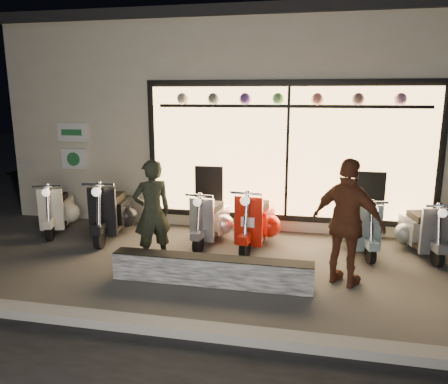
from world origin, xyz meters
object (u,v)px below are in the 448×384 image
(scooter_silver, at_px, (212,220))
(woman, at_px, (348,223))
(scooter_red, at_px, (257,221))
(graffiti_barrier, at_px, (211,270))
(man, at_px, (152,212))

(scooter_silver, distance_m, woman, 2.74)
(scooter_silver, distance_m, scooter_red, 0.83)
(graffiti_barrier, bearing_deg, scooter_silver, 103.19)
(graffiti_barrier, distance_m, woman, 1.99)
(man, bearing_deg, woman, 137.91)
(scooter_silver, bearing_deg, scooter_red, 3.29)
(man, bearing_deg, scooter_silver, -155.78)
(scooter_silver, bearing_deg, graffiti_barrier, -70.70)
(scooter_red, bearing_deg, woman, -37.84)
(scooter_silver, xyz_separation_m, scooter_red, (0.83, -0.04, 0.04))
(graffiti_barrier, height_order, man, man)
(man, distance_m, woman, 2.93)
(graffiti_barrier, relative_size, scooter_silver, 2.12)
(scooter_red, distance_m, man, 1.94)
(graffiti_barrier, relative_size, scooter_red, 1.92)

